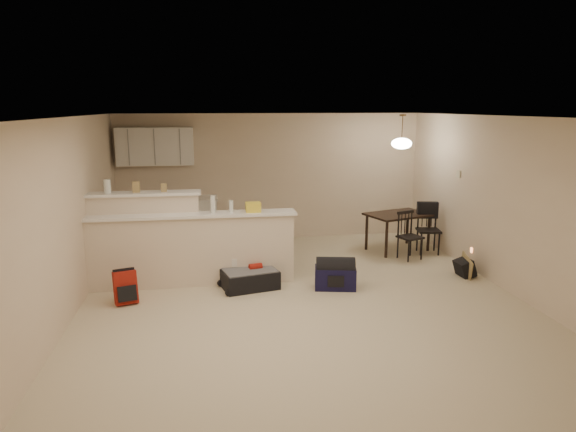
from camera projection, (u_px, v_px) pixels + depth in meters
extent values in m
plane|color=beige|center=(303.00, 300.00, 7.11)|extent=(7.00, 7.00, 0.00)
plane|color=white|center=(304.00, 117.00, 6.58)|extent=(7.00, 7.00, 0.00)
cube|color=beige|center=(271.00, 177.00, 10.23)|extent=(6.00, 0.02, 2.50)
cube|color=beige|center=(400.00, 315.00, 3.46)|extent=(6.00, 0.02, 2.50)
cube|color=beige|center=(67.00, 220.00, 6.39)|extent=(0.02, 7.00, 2.50)
cube|color=beige|center=(510.00, 205.00, 7.30)|extent=(0.02, 7.00, 2.50)
cube|color=beige|center=(193.00, 251.00, 7.64)|extent=(3.00, 0.28, 1.05)
cube|color=white|center=(192.00, 215.00, 7.52)|extent=(3.08, 0.38, 0.04)
cube|color=beige|center=(146.00, 239.00, 7.71)|extent=(1.60, 0.24, 1.35)
cube|color=white|center=(143.00, 194.00, 7.57)|extent=(1.68, 0.34, 0.04)
cube|color=white|center=(155.00, 146.00, 9.58)|extent=(1.40, 0.34, 0.70)
cube|color=white|center=(169.00, 223.00, 9.79)|extent=(1.80, 0.60, 0.90)
cube|color=beige|center=(459.00, 174.00, 8.75)|extent=(0.02, 0.12, 0.12)
cylinder|color=silver|center=(107.00, 186.00, 7.46)|extent=(0.10, 0.10, 0.20)
cube|color=#9F8552|center=(136.00, 187.00, 7.53)|extent=(0.10, 0.07, 0.16)
cube|color=#9F8552|center=(164.00, 188.00, 7.60)|extent=(0.08, 0.06, 0.12)
cylinder|color=silver|center=(213.00, 204.00, 7.54)|extent=(0.07, 0.07, 0.26)
cylinder|color=silver|center=(231.00, 206.00, 7.59)|extent=(0.06, 0.06, 0.18)
cube|color=#9F8552|center=(253.00, 207.00, 7.64)|extent=(0.22, 0.18, 0.14)
cube|color=black|center=(398.00, 215.00, 9.44)|extent=(1.29, 1.05, 0.04)
cylinder|color=black|center=(386.00, 240.00, 9.04)|extent=(0.05, 0.05, 0.66)
cylinder|color=black|center=(429.00, 233.00, 9.47)|extent=(0.05, 0.05, 0.66)
cylinder|color=black|center=(367.00, 232.00, 9.56)|extent=(0.05, 0.05, 0.66)
cylinder|color=black|center=(407.00, 227.00, 9.99)|extent=(0.05, 0.05, 0.66)
cylinder|color=brown|center=(402.00, 128.00, 9.12)|extent=(0.02, 0.02, 0.50)
cylinder|color=brown|center=(403.00, 115.00, 9.07)|extent=(0.12, 0.12, 0.03)
ellipsoid|color=white|center=(402.00, 143.00, 9.17)|extent=(0.36, 0.36, 0.20)
cube|color=black|center=(250.00, 279.00, 7.56)|extent=(0.88, 0.68, 0.27)
cube|color=maroon|center=(125.00, 287.00, 6.96)|extent=(0.34, 0.27, 0.45)
cube|color=#121033|center=(335.00, 278.00, 7.54)|extent=(0.65, 0.44, 0.32)
cube|color=black|center=(465.00, 268.00, 8.08)|extent=(0.23, 0.31, 0.27)
cube|color=#9F8552|center=(466.00, 267.00, 8.05)|extent=(0.07, 0.44, 0.33)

